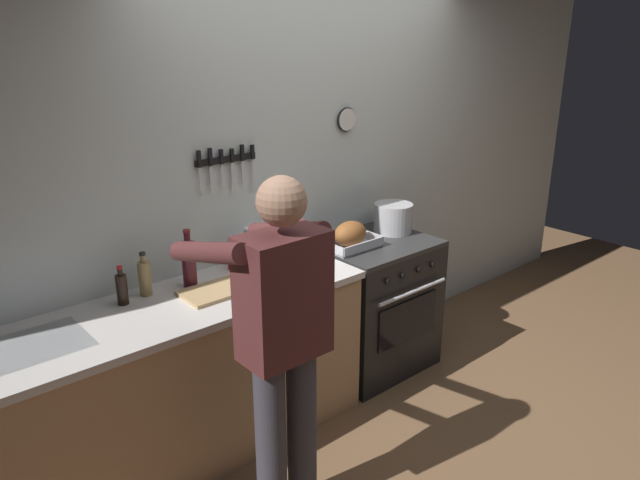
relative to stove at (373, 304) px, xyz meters
The scene contains 13 objects.
ground_plane 1.11m from the stove, 102.55° to the right, with size 8.00×8.00×0.00m, color brown.
wall_back 0.95m from the stove, 121.33° to the left, with size 6.00×0.13×2.60m.
counter_block 1.43m from the stove, behind, with size 2.03×0.65×0.90m.
stove is the anchor object (origin of this frame).
person_cook 1.53m from the stove, 151.88° to the right, with size 0.51×0.63×1.66m.
roasting_pan 0.56m from the stove, behind, with size 0.35×0.26×0.17m.
stock_pot 0.60m from the stove, 14.54° to the left, with size 0.26×0.26×0.20m.
cutting_board 1.29m from the stove, behind, with size 0.36×0.24×0.02m, color tan.
bottle_vinegar 1.60m from the stove, behind, with size 0.06×0.06×0.23m.
bottle_dish_soap 1.05m from the stove, 169.14° to the left, with size 0.06×0.06×0.24m.
bottle_soy_sauce 1.72m from the stove, behind, with size 0.06×0.06×0.20m.
bottle_hot_sauce 1.11m from the stove, 168.00° to the left, with size 0.05×0.05×0.16m.
bottle_wine_red 1.40m from the stove, behind, with size 0.07×0.07×0.32m.
Camera 1 is at (-2.44, -1.56, 2.20)m, focal length 33.60 mm.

